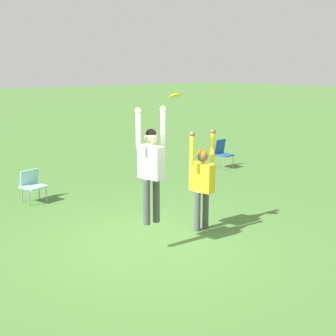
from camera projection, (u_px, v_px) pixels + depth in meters
ground_plane at (154, 243)px, 8.44m from camera, size 120.00×120.00×0.00m
person_jumping at (151, 163)px, 7.79m from camera, size 0.61×0.48×1.99m
person_defending at (202, 179)px, 8.94m from camera, size 0.63×0.51×1.96m
frisbee at (175, 96)px, 8.19m from camera, size 0.24×0.23×0.10m
camping_chair_0 at (222, 151)px, 14.60m from camera, size 0.50×0.54×0.89m
camping_chair_3 at (32, 183)px, 10.96m from camera, size 0.61×0.65×0.75m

